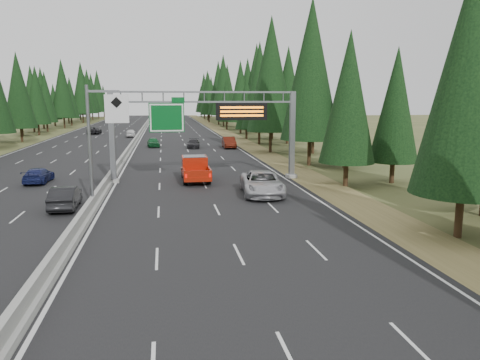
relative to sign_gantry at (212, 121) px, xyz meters
name	(u,v)px	position (x,y,z in m)	size (l,w,h in m)	color
road	(137,140)	(-8.92, 45.12, -5.23)	(32.00, 260.00, 0.08)	black
shoulder_right	(235,138)	(8.88, 45.12, -5.24)	(3.60, 260.00, 0.06)	olive
shoulder_left	(33,141)	(-26.72, 45.12, -5.24)	(3.60, 260.00, 0.06)	#414D24
median_barrier	(137,137)	(-8.92, 45.12, -4.85)	(0.70, 260.00, 0.85)	gray
sign_gantry	(212,121)	(0.00, 0.00, 0.00)	(16.75, 0.98, 7.80)	slate
hov_sign_pole	(99,138)	(-8.33, -9.92, -0.54)	(2.80, 0.50, 8.00)	slate
tree_row_right	(265,86)	(13.06, 38.19, 4.14)	(12.09, 240.57, 18.87)	black
silver_minivan	(262,183)	(2.98, -7.15, -4.31)	(2.93, 6.34, 1.76)	#ADACB1
red_pickup	(195,167)	(-1.54, 0.27, -4.03)	(2.29, 6.42, 2.09)	black
car_ahead_green	(153,142)	(-5.78, 30.77, -4.48)	(1.67, 4.15, 1.42)	#145B2A
car_ahead_dkred	(229,142)	(5.31, 27.47, -4.37)	(1.73, 4.97, 1.64)	#4F160B
car_ahead_dkgrey	(194,144)	(0.13, 28.41, -4.55)	(1.78, 4.38, 1.27)	black
car_ahead_white	(158,123)	(-5.63, 89.10, -4.50)	(2.27, 4.93, 1.37)	#BABABA
car_ahead_far	(157,125)	(-5.90, 80.61, -4.42)	(1.81, 4.49, 1.53)	black
car_onc_near	(65,197)	(-10.70, -9.48, -4.44)	(1.58, 4.53, 1.49)	black
car_onc_blue	(38,175)	(-14.95, 1.02, -4.54)	(1.82, 4.48, 1.30)	navy
car_onc_white	(131,133)	(-10.42, 50.79, -4.43)	(1.79, 4.44, 1.51)	silver
car_onc_far	(94,130)	(-18.38, 59.94, -4.44)	(2.47, 5.36, 1.49)	black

